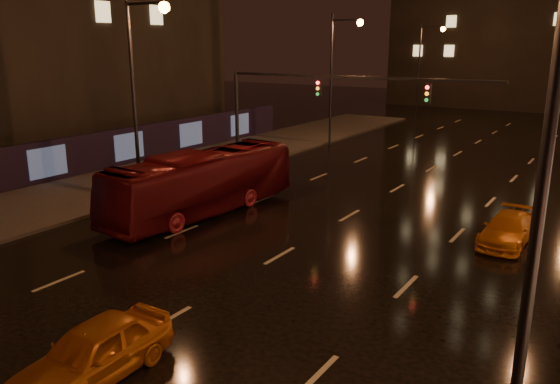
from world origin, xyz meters
name	(u,v)px	position (x,y,z in m)	size (l,w,h in m)	color
ground	(383,196)	(0.00, 20.00, 0.00)	(140.00, 140.00, 0.00)	black
sidewalk_left	(133,180)	(-13.50, 15.00, 0.07)	(7.00, 70.00, 0.15)	#38332D
hoarding_left	(46,163)	(-17.20, 12.00, 1.25)	(0.30, 46.00, 2.50)	black
traffic_signal	(302,101)	(-5.06, 20.00, 4.74)	(15.31, 0.32, 6.20)	black
streetlight_right	(496,138)	(8.92, 2.00, 6.43)	(2.64, 0.50, 10.00)	black
bus_red	(203,182)	(-6.03, 12.63, 1.48)	(2.49, 10.66, 2.97)	#590C12
taxi_near	(93,352)	(0.62, 1.00, 0.71)	(1.68, 4.16, 1.42)	#B95B11
taxi_far	(507,229)	(6.91, 16.10, 0.59)	(1.65, 4.05, 1.18)	orange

